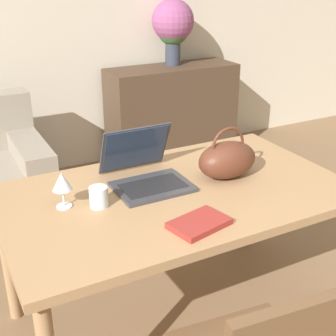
{
  "coord_description": "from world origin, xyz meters",
  "views": [
    {
      "loc": [
        -0.82,
        -0.83,
        1.67
      ],
      "look_at": [
        0.05,
        0.81,
        0.85
      ],
      "focal_mm": 50.0,
      "sensor_mm": 36.0,
      "label": 1
    }
  ],
  "objects_px": {
    "laptop": "(144,168)",
    "drinking_glass": "(99,197)",
    "flower_vase": "(173,25)",
    "wine_glass": "(62,183)",
    "handbag": "(227,159)"
  },
  "relations": [
    {
      "from": "wine_glass",
      "to": "handbag",
      "type": "distance_m",
      "value": 0.77
    },
    {
      "from": "drinking_glass",
      "to": "wine_glass",
      "type": "xyz_separation_m",
      "value": [
        -0.13,
        0.06,
        0.07
      ]
    },
    {
      "from": "handbag",
      "to": "drinking_glass",
      "type": "bearing_deg",
      "value": 179.3
    },
    {
      "from": "wine_glass",
      "to": "flower_vase",
      "type": "bearing_deg",
      "value": 50.78
    },
    {
      "from": "wine_glass",
      "to": "handbag",
      "type": "xyz_separation_m",
      "value": [
        0.77,
        -0.07,
        -0.02
      ]
    },
    {
      "from": "laptop",
      "to": "flower_vase",
      "type": "relative_size",
      "value": 0.68
    },
    {
      "from": "drinking_glass",
      "to": "handbag",
      "type": "bearing_deg",
      "value": -0.7
    },
    {
      "from": "drinking_glass",
      "to": "flower_vase",
      "type": "xyz_separation_m",
      "value": [
        1.39,
        1.93,
        0.41
      ]
    },
    {
      "from": "drinking_glass",
      "to": "flower_vase",
      "type": "distance_m",
      "value": 2.41
    },
    {
      "from": "laptop",
      "to": "drinking_glass",
      "type": "distance_m",
      "value": 0.3
    },
    {
      "from": "wine_glass",
      "to": "flower_vase",
      "type": "relative_size",
      "value": 0.28
    },
    {
      "from": "laptop",
      "to": "drinking_glass",
      "type": "xyz_separation_m",
      "value": [
        -0.27,
        -0.13,
        -0.02
      ]
    },
    {
      "from": "handbag",
      "to": "wine_glass",
      "type": "bearing_deg",
      "value": 174.79
    },
    {
      "from": "handbag",
      "to": "flower_vase",
      "type": "distance_m",
      "value": 2.11
    },
    {
      "from": "laptop",
      "to": "flower_vase",
      "type": "xyz_separation_m",
      "value": [
        1.12,
        1.8,
        0.39
      ]
    }
  ]
}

